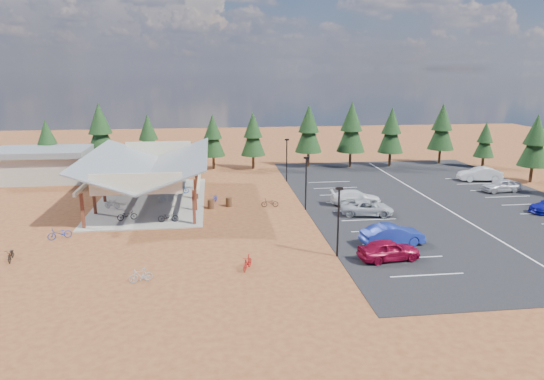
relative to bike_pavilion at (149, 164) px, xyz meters
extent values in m
plane|color=brown|center=(10.00, -7.00, -3.82)|extent=(140.00, 140.00, 0.00)
cube|color=black|center=(28.50, -4.00, -3.80)|extent=(27.00, 44.00, 0.04)
cube|color=gray|center=(0.00, 0.00, -3.77)|extent=(10.60, 18.60, 0.10)
cube|color=#5A2919|center=(-4.60, -8.40, -2.22)|extent=(0.25, 0.25, 3.00)
cube|color=#5A2919|center=(-4.60, -4.20, -2.22)|extent=(0.25, 0.25, 3.00)
cube|color=#5A2919|center=(-4.60, 0.00, -2.22)|extent=(0.25, 0.25, 3.00)
cube|color=#5A2919|center=(-4.60, 4.20, -2.22)|extent=(0.25, 0.25, 3.00)
cube|color=#5A2919|center=(-4.60, 8.40, -2.22)|extent=(0.25, 0.25, 3.00)
cube|color=#5A2919|center=(4.60, -8.40, -2.22)|extent=(0.25, 0.25, 3.00)
cube|color=#5A2919|center=(4.60, -4.20, -2.22)|extent=(0.25, 0.25, 3.00)
cube|color=#5A2919|center=(4.60, 0.00, -2.22)|extent=(0.25, 0.25, 3.00)
cube|color=#5A2919|center=(4.60, 4.20, -2.22)|extent=(0.25, 0.25, 3.00)
cube|color=#5A2919|center=(4.60, 8.40, -2.22)|extent=(0.25, 0.25, 3.00)
cube|color=beige|center=(-5.00, 0.00, -0.72)|extent=(0.22, 18.00, 0.35)
cube|color=beige|center=(5.00, 0.00, -0.72)|extent=(0.22, 18.00, 0.35)
cube|color=slate|center=(-2.90, 0.00, 0.18)|extent=(5.85, 19.40, 2.13)
cube|color=slate|center=(2.90, 0.00, 0.18)|extent=(5.85, 19.40, 2.13)
cube|color=beige|center=(0.00, -9.00, 0.08)|extent=(7.50, 0.15, 1.80)
cube|color=beige|center=(0.00, 9.00, 0.08)|extent=(7.50, 0.15, 1.80)
cube|color=#ADA593|center=(-14.00, 11.00, -2.22)|extent=(10.00, 6.00, 3.20)
cube|color=slate|center=(-14.00, 11.00, -0.27)|extent=(11.00, 7.00, 0.70)
cylinder|color=black|center=(15.00, -17.00, -1.32)|extent=(0.14, 0.14, 5.00)
cube|color=black|center=(15.00, -17.00, 1.23)|extent=(0.50, 0.25, 0.18)
cylinder|color=black|center=(15.00, -5.00, -1.32)|extent=(0.14, 0.14, 5.00)
cube|color=black|center=(15.00, -5.00, 1.23)|extent=(0.50, 0.25, 0.18)
cylinder|color=black|center=(15.00, 7.00, -1.32)|extent=(0.14, 0.14, 5.00)
cube|color=black|center=(15.00, 7.00, 1.23)|extent=(0.50, 0.25, 0.18)
cylinder|color=#472B19|center=(6.00, -3.50, -3.37)|extent=(0.60, 0.60, 0.90)
cylinder|color=#472B19|center=(7.76, -2.97, -3.37)|extent=(0.60, 0.60, 0.90)
cylinder|color=#382314|center=(-14.25, 14.56, -2.97)|extent=(0.36, 0.36, 1.71)
cone|color=black|center=(-14.25, 14.56, -0.06)|extent=(3.01, 3.01, 4.11)
cone|color=black|center=(-14.25, 14.56, 1.66)|extent=(2.33, 2.33, 3.08)
cylinder|color=#382314|center=(-7.84, 15.14, -2.72)|extent=(0.36, 0.36, 2.20)
cone|color=black|center=(-7.84, 15.14, 1.01)|extent=(3.87, 3.87, 5.28)
cone|color=black|center=(-7.84, 15.14, 3.21)|extent=(2.99, 2.99, 3.96)
cylinder|color=#382314|center=(-1.86, 14.94, -2.91)|extent=(0.36, 0.36, 1.83)
cone|color=black|center=(-1.86, 14.94, 0.20)|extent=(3.22, 3.22, 4.39)
cone|color=black|center=(-1.86, 14.94, 2.03)|extent=(2.49, 2.49, 3.29)
cylinder|color=#382314|center=(6.42, 15.68, -2.93)|extent=(0.36, 0.36, 1.79)
cone|color=black|center=(6.42, 15.68, 0.12)|extent=(3.15, 3.15, 4.30)
cone|color=black|center=(6.42, 15.68, 1.91)|extent=(2.44, 2.44, 3.22)
cylinder|color=#382314|center=(11.72, 15.18, -2.90)|extent=(0.36, 0.36, 1.86)
cone|color=black|center=(11.72, 15.18, 0.26)|extent=(3.27, 3.27, 4.46)
cone|color=black|center=(11.72, 15.18, 2.12)|extent=(2.53, 2.53, 3.34)
cylinder|color=#382314|center=(19.33, 15.60, -2.78)|extent=(0.36, 0.36, 2.08)
cone|color=black|center=(19.33, 15.60, 0.75)|extent=(3.66, 3.66, 4.99)
cone|color=black|center=(19.33, 15.60, 2.83)|extent=(2.83, 2.83, 3.74)
cylinder|color=#382314|center=(24.97, 14.62, -2.74)|extent=(0.36, 0.36, 2.17)
cone|color=black|center=(24.97, 14.62, 0.96)|extent=(3.83, 3.83, 5.22)
cone|color=black|center=(24.97, 14.62, 3.14)|extent=(2.96, 2.96, 3.91)
cylinder|color=#382314|center=(30.56, 14.54, -2.84)|extent=(0.36, 0.36, 1.97)
cone|color=black|center=(30.56, 14.54, 0.52)|extent=(3.48, 3.48, 4.74)
cone|color=black|center=(30.56, 14.54, 2.50)|extent=(2.69, 2.69, 3.55)
cylinder|color=#382314|center=(38.29, 15.59, -2.79)|extent=(0.36, 0.36, 2.08)
cone|color=black|center=(38.29, 15.59, 0.74)|extent=(3.65, 3.65, 4.98)
cone|color=black|center=(38.29, 15.59, 2.82)|extent=(2.82, 2.82, 3.74)
cylinder|color=#382314|center=(43.75, 3.13, -2.84)|extent=(0.36, 0.36, 1.97)
cone|color=black|center=(43.75, 3.13, 0.50)|extent=(3.46, 3.46, 4.72)
cone|color=black|center=(43.75, 3.13, 2.47)|extent=(2.68, 2.68, 3.54)
cylinder|color=#382314|center=(42.75, 11.94, -3.06)|extent=(0.36, 0.36, 1.53)
cone|color=black|center=(42.75, 11.94, -0.46)|extent=(2.69, 2.69, 3.67)
cone|color=black|center=(42.75, 11.94, 1.07)|extent=(2.08, 2.08, 2.75)
imported|color=black|center=(-1.34, -6.63, -3.27)|extent=(1.82, 1.00, 0.91)
imported|color=gray|center=(-3.38, -2.68, -3.25)|extent=(1.64, 0.94, 0.95)
imported|color=#161994|center=(-1.01, 3.31, -3.29)|extent=(1.77, 1.09, 0.88)
imported|color=maroon|center=(-2.55, 6.13, -3.26)|extent=(1.60, 0.84, 0.93)
imported|color=black|center=(2.31, -7.61, -3.26)|extent=(1.76, 0.62, 0.92)
imported|color=gray|center=(1.56, -0.88, -3.28)|extent=(1.53, 0.62, 0.89)
imported|color=navy|center=(2.77, 2.30, -3.26)|extent=(1.84, 0.89, 0.93)
imported|color=maroon|center=(0.83, 4.80, -3.26)|extent=(1.56, 0.47, 0.94)
imported|color=black|center=(-7.94, -14.99, -3.37)|extent=(0.95, 1.81, 0.91)
imported|color=navy|center=(-5.87, -10.75, -3.35)|extent=(1.91, 1.34, 0.95)
imported|color=#95090B|center=(8.44, -18.51, -3.34)|extent=(1.05, 1.67, 0.97)
imported|color=#96989F|center=(1.59, -19.69, -3.38)|extent=(1.55, 0.82, 0.89)
imported|color=#27349E|center=(6.39, -1.62, -3.34)|extent=(1.05, 1.95, 0.98)
imported|color=black|center=(11.72, -3.66, -3.39)|extent=(1.67, 0.66, 0.86)
imported|color=maroon|center=(18.40, -18.15, -3.04)|extent=(4.53, 2.25, 1.48)
imported|color=navy|center=(19.73, -15.31, -2.99)|extent=(4.99, 2.20, 1.59)
imported|color=#B0B3B9|center=(20.26, -7.48, -3.12)|extent=(5.11, 2.99, 1.34)
imported|color=silver|center=(20.22, -4.01, -3.07)|extent=(5.08, 2.36, 1.44)
imported|color=#A8A9B1|center=(37.45, -0.95, -3.06)|extent=(4.35, 2.02, 1.44)
imported|color=silver|center=(38.03, 4.41, -2.97)|extent=(5.16, 2.43, 1.63)
camera|label=1|loc=(6.35, -48.81, 9.28)|focal=32.00mm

